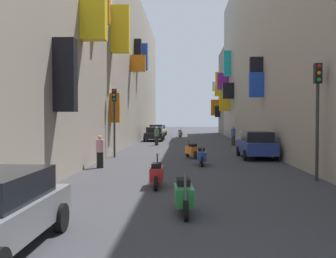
# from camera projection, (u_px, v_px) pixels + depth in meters

# --- Properties ---
(ground_plane) EXTENTS (140.00, 140.00, 0.00)m
(ground_plane) POSITION_uv_depth(u_px,v_px,m) (189.00, 147.00, 32.01)
(ground_plane) COLOR #38383D
(building_left_mid_c) EXTENTS (7.30, 33.58, 14.78)m
(building_left_mid_c) POSITION_uv_depth(u_px,v_px,m) (119.00, 75.00, 45.33)
(building_left_mid_c) COLOR #9E9384
(building_left_mid_c) RESTS_ON ground
(building_right_mid_a) EXTENTS (7.00, 31.35, 16.31)m
(building_right_mid_a) POSITION_uv_depth(u_px,v_px,m) (312.00, 30.00, 25.41)
(building_right_mid_a) COLOR #9E9384
(building_right_mid_a) RESTS_ON ground
(building_right_mid_b) EXTENTS (7.38, 11.87, 16.79)m
(building_right_mid_b) POSITION_uv_depth(u_px,v_px,m) (254.00, 68.00, 46.98)
(building_right_mid_b) COLOR gray
(building_right_mid_b) RESTS_ON ground
(building_right_mid_c) EXTENTS (7.33, 8.48, 12.21)m
(building_right_mid_c) POSITION_uv_depth(u_px,v_px,m) (241.00, 93.00, 57.22)
(building_right_mid_c) COLOR slate
(building_right_mid_c) RESTS_ON ground
(parked_car_blue) EXTENTS (1.90, 4.26, 1.58)m
(parked_car_blue) POSITION_uv_depth(u_px,v_px,m) (256.00, 144.00, 22.81)
(parked_car_blue) COLOR navy
(parked_car_blue) RESTS_ON ground
(parked_car_yellow) EXTENTS (1.83, 4.28, 1.41)m
(parked_car_yellow) POSITION_uv_depth(u_px,v_px,m) (160.00, 130.00, 52.34)
(parked_car_yellow) COLOR gold
(parked_car_yellow) RESTS_ON ground
(parked_car_black) EXTENTS (1.95, 4.28, 1.41)m
(parked_car_black) POSITION_uv_depth(u_px,v_px,m) (154.00, 134.00, 40.16)
(parked_car_black) COLOR black
(parked_car_black) RESTS_ON ground
(parked_car_silver) EXTENTS (1.84, 4.27, 1.57)m
(parked_car_silver) POSITION_uv_depth(u_px,v_px,m) (156.00, 131.00, 45.70)
(parked_car_silver) COLOR #B7B7BC
(parked_car_silver) RESTS_ON ground
(scooter_orange) EXTENTS (0.79, 1.88, 1.13)m
(scooter_orange) POSITION_uv_depth(u_px,v_px,m) (192.00, 150.00, 22.88)
(scooter_orange) COLOR orange
(scooter_orange) RESTS_ON ground
(scooter_red) EXTENTS (0.47, 1.90, 1.13)m
(scooter_red) POSITION_uv_depth(u_px,v_px,m) (157.00, 174.00, 13.32)
(scooter_red) COLOR red
(scooter_red) RESTS_ON ground
(scooter_silver) EXTENTS (0.60, 1.87, 1.13)m
(scooter_silver) POSITION_uv_depth(u_px,v_px,m) (180.00, 133.00, 47.78)
(scooter_silver) COLOR #ADADB2
(scooter_silver) RESTS_ON ground
(scooter_blue) EXTENTS (0.44, 1.90, 1.13)m
(scooter_blue) POSITION_uv_depth(u_px,v_px,m) (202.00, 156.00, 19.47)
(scooter_blue) COLOR #2D4CAD
(scooter_blue) RESTS_ON ground
(scooter_green) EXTENTS (0.52, 1.79, 1.13)m
(scooter_green) POSITION_uv_depth(u_px,v_px,m) (184.00, 195.00, 9.59)
(scooter_green) COLOR #287F3D
(scooter_green) RESTS_ON ground
(pedestrian_crossing) EXTENTS (0.51, 0.51, 1.62)m
(pedestrian_crossing) POSITION_uv_depth(u_px,v_px,m) (157.00, 136.00, 33.42)
(pedestrian_crossing) COLOR black
(pedestrian_crossing) RESTS_ON ground
(pedestrian_near_left) EXTENTS (0.46, 0.46, 1.55)m
(pedestrian_near_left) POSITION_uv_depth(u_px,v_px,m) (100.00, 152.00, 18.39)
(pedestrian_near_left) COLOR black
(pedestrian_near_left) RESTS_ON ground
(pedestrian_near_right) EXTENTS (0.43, 0.43, 1.66)m
(pedestrian_near_right) POSITION_uv_depth(u_px,v_px,m) (233.00, 136.00, 32.93)
(pedestrian_near_right) COLOR #2F2F2F
(pedestrian_near_right) RESTS_ON ground
(traffic_light_near_corner) EXTENTS (0.26, 0.34, 4.11)m
(traffic_light_near_corner) POSITION_uv_depth(u_px,v_px,m) (114.00, 111.00, 23.25)
(traffic_light_near_corner) COLOR #2D2D2D
(traffic_light_near_corner) RESTS_ON ground
(traffic_light_far_corner) EXTENTS (0.26, 0.34, 4.42)m
(traffic_light_far_corner) POSITION_uv_depth(u_px,v_px,m) (318.00, 101.00, 14.52)
(traffic_light_far_corner) COLOR #2D2D2D
(traffic_light_far_corner) RESTS_ON ground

